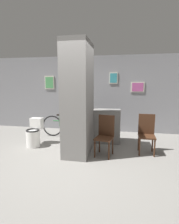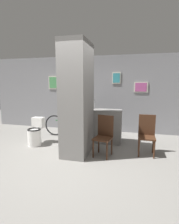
{
  "view_description": "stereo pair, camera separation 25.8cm",
  "coord_description": "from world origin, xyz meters",
  "px_view_note": "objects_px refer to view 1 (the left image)",
  "views": [
    {
      "loc": [
        1.01,
        -3.44,
        1.68
      ],
      "look_at": [
        0.2,
        0.89,
        0.95
      ],
      "focal_mm": 28.0,
      "sensor_mm": 36.0,
      "label": 1
    },
    {
      "loc": [
        1.26,
        -3.39,
        1.68
      ],
      "look_at": [
        0.2,
        0.89,
        0.95
      ],
      "focal_mm": 28.0,
      "sensor_mm": 36.0,
      "label": 2
    }
  ],
  "objects_px": {
    "chair_by_doorway": "(146,132)",
    "bottle_tall": "(93,105)",
    "chair_near_pillar": "(105,134)",
    "bicycle": "(67,126)",
    "toilet": "(34,134)"
  },
  "relations": [
    {
      "from": "toilet",
      "to": "chair_near_pillar",
      "type": "distance_m",
      "value": 1.96
    },
    {
      "from": "toilet",
      "to": "chair_by_doorway",
      "type": "height_order",
      "value": "chair_by_doorway"
    },
    {
      "from": "chair_near_pillar",
      "to": "bottle_tall",
      "type": "distance_m",
      "value": 1.23
    },
    {
      "from": "chair_near_pillar",
      "to": "bicycle",
      "type": "distance_m",
      "value": 1.77
    },
    {
      "from": "toilet",
      "to": "chair_near_pillar",
      "type": "bearing_deg",
      "value": -7.14
    },
    {
      "from": "bottle_tall",
      "to": "toilet",
      "type": "bearing_deg",
      "value": -152.88
    },
    {
      "from": "chair_by_doorway",
      "to": "bottle_tall",
      "type": "xyz_separation_m",
      "value": [
        -1.43,
        0.68,
        0.54
      ]
    },
    {
      "from": "bicycle",
      "to": "bottle_tall",
      "type": "height_order",
      "value": "bottle_tall"
    },
    {
      "from": "bicycle",
      "to": "toilet",
      "type": "bearing_deg",
      "value": -124.07
    },
    {
      "from": "toilet",
      "to": "bottle_tall",
      "type": "xyz_separation_m",
      "value": [
        1.48,
        0.76,
        0.72
      ]
    },
    {
      "from": "chair_by_doorway",
      "to": "bottle_tall",
      "type": "distance_m",
      "value": 1.67
    },
    {
      "from": "toilet",
      "to": "bicycle",
      "type": "xyz_separation_m",
      "value": [
        0.63,
        0.93,
        0.03
      ]
    },
    {
      "from": "chair_by_doorway",
      "to": "bicycle",
      "type": "distance_m",
      "value": 2.44
    },
    {
      "from": "chair_by_doorway",
      "to": "bottle_tall",
      "type": "height_order",
      "value": "bottle_tall"
    },
    {
      "from": "bottle_tall",
      "to": "chair_near_pillar",
      "type": "bearing_deg",
      "value": -65.26
    }
  ]
}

